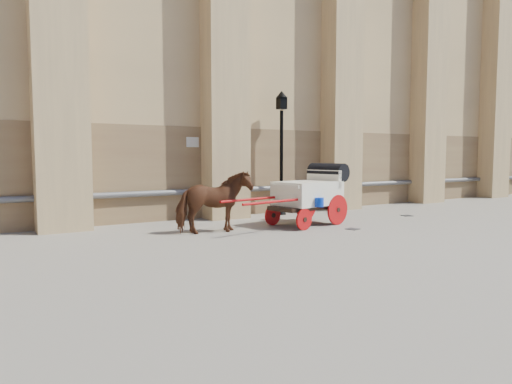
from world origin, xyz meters
TOP-DOWN VIEW (x-y plane):
  - ground at (0.00, 0.00)m, footprint 90.00×90.00m
  - horse at (-2.64, 1.11)m, footprint 2.04×1.07m
  - carriage at (0.56, 1.05)m, footprint 4.31×1.91m
  - street_lamp at (1.10, 3.41)m, footprint 0.40×0.40m
  - drain_grate_near at (0.98, -0.33)m, footprint 0.40×0.40m
  - drain_grate_far at (4.57, 0.85)m, footprint 0.39×0.39m

SIDE VIEW (x-z plane):
  - ground at x=0.00m, z-range 0.00..0.00m
  - drain_grate_near at x=0.98m, z-range 0.00..0.01m
  - drain_grate_far at x=4.57m, z-range 0.00..0.01m
  - horse at x=-2.64m, z-range 0.00..1.66m
  - carriage at x=0.56m, z-range 0.07..1.90m
  - street_lamp at x=1.10m, z-range 0.15..4.45m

